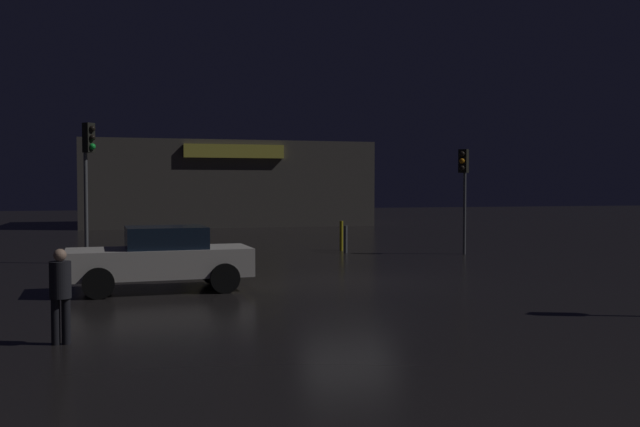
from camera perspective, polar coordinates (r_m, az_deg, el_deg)
ground_plane at (r=18.92m, az=2.35°, el=-5.50°), size 120.00×120.00×0.00m
store_building at (r=47.67m, az=-7.73°, el=2.37°), size 18.04×9.31×5.36m
traffic_signal_opposite at (r=26.78m, az=11.48°, el=3.12°), size 0.42×0.42×3.90m
traffic_signal_cross_left at (r=24.31m, az=-18.16°, el=4.12°), size 0.42×0.42×4.59m
car_near at (r=17.63m, az=-12.67°, el=-3.49°), size 4.42×2.09×1.56m
pedestrian at (r=12.13m, az=-20.17°, el=-5.75°), size 0.36×0.36×1.54m
bollard_kerb_a at (r=26.91m, az=2.07°, el=-2.09°), size 0.13×0.13×1.04m
bollard_kerb_b at (r=27.88m, az=1.73°, el=-1.80°), size 0.14×0.14×1.17m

